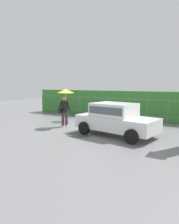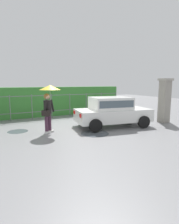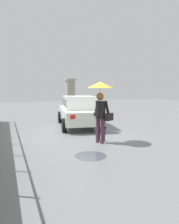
{
  "view_description": "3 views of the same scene",
  "coord_description": "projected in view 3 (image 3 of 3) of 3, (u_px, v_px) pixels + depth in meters",
  "views": [
    {
      "loc": [
        5.43,
        -9.29,
        2.34
      ],
      "look_at": [
        0.23,
        -0.41,
        0.94
      ],
      "focal_mm": 32.66,
      "sensor_mm": 36.0,
      "label": 1
    },
    {
      "loc": [
        -3.69,
        -8.45,
        2.18
      ],
      "look_at": [
        0.45,
        -0.77,
        0.84
      ],
      "focal_mm": 30.52,
      "sensor_mm": 36.0,
      "label": 2
    },
    {
      "loc": [
        -7.9,
        2.63,
        1.92
      ],
      "look_at": [
        0.32,
        -0.64,
        0.87
      ],
      "focal_mm": 34.1,
      "sensor_mm": 36.0,
      "label": 3
    }
  ],
  "objects": [
    {
      "name": "ground_plane",
      "position": [
        78.0,
        135.0,
        8.48
      ],
      "size": [
        40.0,
        40.0,
        0.0
      ],
      "primitive_type": "plane",
      "color": "slate"
    },
    {
      "name": "car",
      "position": [
        79.0,
        110.0,
        10.28
      ],
      "size": [
        3.93,
        2.36,
        1.48
      ],
      "rotation": [
        0.0,
        0.0,
        -0.17
      ],
      "color": "white",
      "rests_on": "ground"
    },
    {
      "name": "puddle_near",
      "position": [
        108.0,
        131.0,
        9.32
      ],
      "size": [
        1.23,
        1.23,
        0.0
      ],
      "primitive_type": "cylinder",
      "color": "#4C545B",
      "rests_on": "ground"
    },
    {
      "name": "gate_pillar",
      "position": [
        70.0,
        98.0,
        13.33
      ],
      "size": [
        0.6,
        0.6,
        2.42
      ],
      "color": "gray",
      "rests_on": "ground"
    },
    {
      "name": "pedestrian",
      "position": [
        101.0,
        99.0,
        7.2
      ],
      "size": [
        0.91,
        0.91,
        2.09
      ],
      "rotation": [
        0.0,
        0.0,
        -1.01
      ],
      "color": "#47283D",
      "rests_on": "ground"
    },
    {
      "name": "puddle_far",
      "position": [
        91.0,
        156.0,
        5.93
      ],
      "size": [
        0.9,
        0.9,
        0.0
      ],
      "primitive_type": "cylinder",
      "color": "#4C545B",
      "rests_on": "ground"
    }
  ]
}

